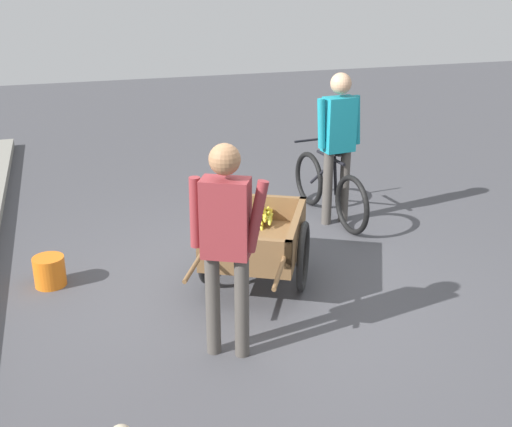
# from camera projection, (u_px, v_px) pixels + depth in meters

# --- Properties ---
(ground_plane) EXTENTS (24.00, 24.00, 0.00)m
(ground_plane) POSITION_uv_depth(u_px,v_px,m) (257.00, 294.00, 5.74)
(ground_plane) COLOR #47474C
(fruit_cart) EXTENTS (1.81, 1.43, 0.69)m
(fruit_cart) POSITION_uv_depth(u_px,v_px,m) (255.00, 240.00, 5.78)
(fruit_cart) COLOR brown
(fruit_cart) RESTS_ON ground
(vendor_person) EXTENTS (0.33, 0.52, 1.65)m
(vendor_person) POSITION_uv_depth(u_px,v_px,m) (226.00, 234.00, 4.51)
(vendor_person) COLOR #4C4742
(vendor_person) RESTS_ON ground
(bicycle) EXTENTS (1.66, 0.46, 0.85)m
(bicycle) POSITION_uv_depth(u_px,v_px,m) (329.00, 189.00, 7.36)
(bicycle) COLOR black
(bicycle) RESTS_ON ground
(cyclist_person) EXTENTS (0.24, 0.55, 1.71)m
(cyclist_person) POSITION_uv_depth(u_px,v_px,m) (338.00, 135.00, 6.98)
(cyclist_person) COLOR #4C4742
(cyclist_person) RESTS_ON ground
(plastic_bucket) EXTENTS (0.29, 0.29, 0.28)m
(plastic_bucket) POSITION_uv_depth(u_px,v_px,m) (50.00, 271.00, 5.85)
(plastic_bucket) COLOR orange
(plastic_bucket) RESTS_ON ground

